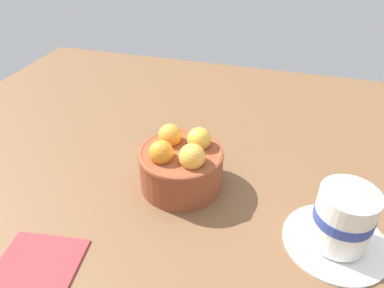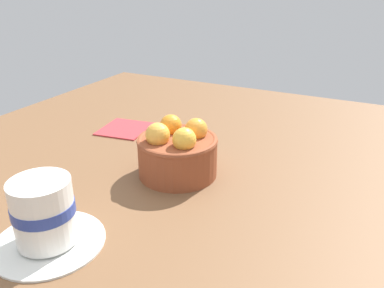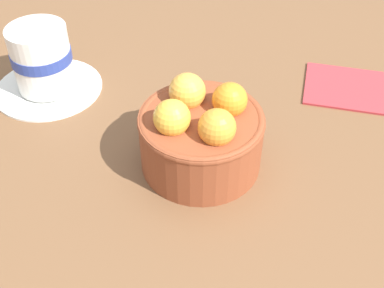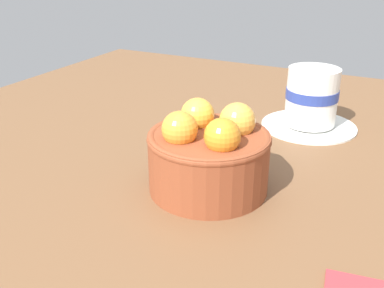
% 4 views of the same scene
% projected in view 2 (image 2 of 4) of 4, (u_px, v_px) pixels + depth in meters
% --- Properties ---
extents(ground_plane, '(1.13, 1.04, 0.04)m').
position_uv_depth(ground_plane, '(178.00, 184.00, 0.67)').
color(ground_plane, brown).
extents(terracotta_bowl, '(0.13, 0.13, 0.10)m').
position_uv_depth(terracotta_bowl, '(177.00, 151.00, 0.65)').
color(terracotta_bowl, brown).
rests_on(terracotta_bowl, ground_plane).
extents(coffee_cup, '(0.14, 0.14, 0.09)m').
position_uv_depth(coffee_cup, '(45.00, 216.00, 0.48)').
color(coffee_cup, white).
rests_on(coffee_cup, ground_plane).
extents(folded_napkin, '(0.12, 0.11, 0.01)m').
position_uv_depth(folded_napkin, '(125.00, 128.00, 0.85)').
color(folded_napkin, '#B23338').
rests_on(folded_napkin, ground_plane).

